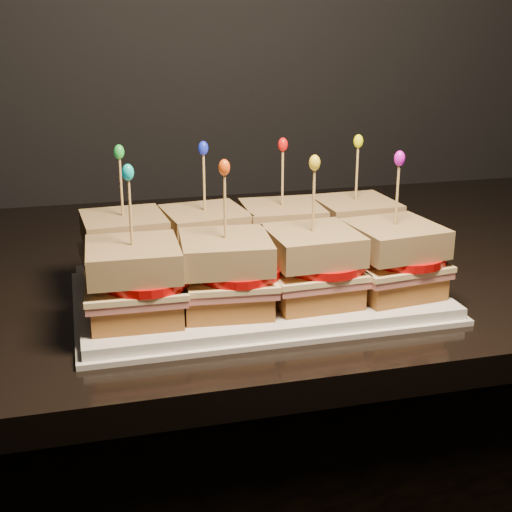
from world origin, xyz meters
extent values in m
cube|color=black|center=(0.54, 1.64, 0.86)|extent=(2.35, 0.74, 0.03)
cube|color=white|center=(0.71, 1.48, 0.89)|extent=(0.41, 0.25, 0.02)
cube|color=white|center=(0.71, 1.48, 0.88)|extent=(0.42, 0.26, 0.01)
cube|color=brown|center=(0.57, 1.53, 0.91)|extent=(0.10, 0.10, 0.03)
cube|color=#B05C5D|center=(0.57, 1.53, 0.93)|extent=(0.11, 0.10, 0.01)
cube|color=beige|center=(0.57, 1.53, 0.93)|extent=(0.11, 0.11, 0.01)
cylinder|color=#BF0A09|center=(0.58, 1.53, 0.94)|extent=(0.09, 0.09, 0.01)
cube|color=#4E290A|center=(0.57, 1.53, 0.96)|extent=(0.10, 0.10, 0.03)
cylinder|color=tan|center=(0.57, 1.53, 1.01)|extent=(0.00, 0.00, 0.09)
ellipsoid|color=green|center=(0.57, 1.53, 1.05)|extent=(0.01, 0.01, 0.02)
cube|color=brown|center=(0.67, 1.53, 0.91)|extent=(0.10, 0.10, 0.03)
cube|color=#B05C5D|center=(0.67, 1.53, 0.93)|extent=(0.11, 0.11, 0.01)
cube|color=beige|center=(0.67, 1.53, 0.93)|extent=(0.11, 0.11, 0.01)
cylinder|color=#BF0A09|center=(0.68, 1.53, 0.94)|extent=(0.09, 0.09, 0.01)
cube|color=#4E290A|center=(0.67, 1.53, 0.96)|extent=(0.10, 0.10, 0.03)
cylinder|color=tan|center=(0.67, 1.53, 1.01)|extent=(0.00, 0.00, 0.09)
ellipsoid|color=#1829E5|center=(0.67, 1.53, 1.05)|extent=(0.01, 0.01, 0.02)
cube|color=brown|center=(0.76, 1.53, 0.91)|extent=(0.10, 0.10, 0.03)
cube|color=#B05C5D|center=(0.76, 1.53, 0.93)|extent=(0.10, 0.10, 0.01)
cube|color=beige|center=(0.76, 1.53, 0.93)|extent=(0.11, 0.10, 0.01)
cylinder|color=#BF0A09|center=(0.78, 1.53, 0.94)|extent=(0.09, 0.09, 0.01)
cube|color=#4E290A|center=(0.76, 1.53, 0.96)|extent=(0.10, 0.10, 0.03)
cylinder|color=tan|center=(0.76, 1.53, 1.01)|extent=(0.00, 0.00, 0.09)
ellipsoid|color=red|center=(0.76, 1.53, 1.05)|extent=(0.01, 0.01, 0.02)
cube|color=brown|center=(0.86, 1.53, 0.91)|extent=(0.10, 0.10, 0.03)
cube|color=#B05C5D|center=(0.86, 1.53, 0.93)|extent=(0.11, 0.10, 0.01)
cube|color=beige|center=(0.86, 1.53, 0.93)|extent=(0.11, 0.10, 0.01)
cylinder|color=#BF0A09|center=(0.87, 1.53, 0.94)|extent=(0.09, 0.09, 0.01)
cube|color=#4E290A|center=(0.86, 1.53, 0.96)|extent=(0.10, 0.10, 0.03)
cylinder|color=tan|center=(0.86, 1.53, 1.01)|extent=(0.00, 0.00, 0.09)
ellipsoid|color=#EEF805|center=(0.86, 1.53, 1.05)|extent=(0.01, 0.01, 0.02)
cube|color=brown|center=(0.57, 1.42, 0.91)|extent=(0.09, 0.09, 0.03)
cube|color=#B05C5D|center=(0.57, 1.42, 0.93)|extent=(0.10, 0.10, 0.01)
cube|color=beige|center=(0.57, 1.42, 0.93)|extent=(0.11, 0.10, 0.01)
cylinder|color=#BF0A09|center=(0.58, 1.41, 0.94)|extent=(0.09, 0.09, 0.01)
cube|color=#4E290A|center=(0.57, 1.42, 0.96)|extent=(0.10, 0.10, 0.03)
cylinder|color=tan|center=(0.57, 1.42, 1.01)|extent=(0.00, 0.00, 0.09)
ellipsoid|color=#0EBABD|center=(0.57, 1.42, 1.05)|extent=(0.01, 0.01, 0.02)
cube|color=brown|center=(0.67, 1.42, 0.91)|extent=(0.10, 0.10, 0.03)
cube|color=#B05C5D|center=(0.67, 1.42, 0.93)|extent=(0.11, 0.11, 0.01)
cube|color=beige|center=(0.67, 1.42, 0.93)|extent=(0.11, 0.11, 0.01)
cylinder|color=#BF0A09|center=(0.68, 1.41, 0.94)|extent=(0.09, 0.09, 0.01)
cube|color=#4E290A|center=(0.67, 1.42, 0.96)|extent=(0.10, 0.10, 0.03)
cylinder|color=tan|center=(0.67, 1.42, 1.01)|extent=(0.00, 0.00, 0.09)
ellipsoid|color=#E84C10|center=(0.67, 1.42, 1.05)|extent=(0.01, 0.01, 0.02)
cube|color=brown|center=(0.76, 1.42, 0.91)|extent=(0.10, 0.10, 0.03)
cube|color=#B05C5D|center=(0.76, 1.42, 0.93)|extent=(0.10, 0.10, 0.01)
cube|color=beige|center=(0.76, 1.42, 0.93)|extent=(0.11, 0.10, 0.01)
cylinder|color=#BF0A09|center=(0.78, 1.41, 0.94)|extent=(0.09, 0.09, 0.01)
cube|color=#4E290A|center=(0.76, 1.42, 0.96)|extent=(0.10, 0.10, 0.03)
cylinder|color=tan|center=(0.76, 1.42, 1.01)|extent=(0.00, 0.00, 0.09)
ellipsoid|color=yellow|center=(0.76, 1.42, 1.05)|extent=(0.01, 0.01, 0.02)
cube|color=brown|center=(0.86, 1.42, 0.91)|extent=(0.10, 0.10, 0.03)
cube|color=#B05C5D|center=(0.86, 1.42, 0.93)|extent=(0.11, 0.11, 0.01)
cube|color=beige|center=(0.86, 1.42, 0.93)|extent=(0.11, 0.11, 0.01)
cylinder|color=#BF0A09|center=(0.87, 1.41, 0.94)|extent=(0.09, 0.09, 0.01)
cube|color=#4E290A|center=(0.86, 1.42, 0.96)|extent=(0.10, 0.10, 0.03)
cylinder|color=tan|center=(0.86, 1.42, 1.01)|extent=(0.00, 0.00, 0.09)
ellipsoid|color=#CB10D1|center=(0.86, 1.42, 1.05)|extent=(0.01, 0.01, 0.02)
camera|label=1|loc=(0.52, 0.72, 1.20)|focal=50.00mm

